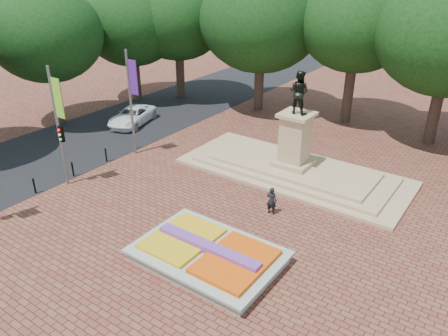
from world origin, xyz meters
name	(u,v)px	position (x,y,z in m)	size (l,w,h in m)	color
ground	(217,233)	(0.00, 0.00, 0.00)	(90.00, 90.00, 0.00)	brown
asphalt_street	(95,136)	(-15.00, 5.00, 0.01)	(9.00, 90.00, 0.02)	black
flower_bed	(208,254)	(1.03, -2.00, 0.38)	(6.30, 4.30, 0.91)	gray
monument	(294,160)	(0.00, 8.00, 0.88)	(14.00, 6.00, 6.40)	tan
tree_row_back	(396,44)	(2.33, 18.00, 6.67)	(44.80, 8.80, 10.43)	#35241D
tree_row_street	(40,43)	(-19.50, 4.67, 6.39)	(8.40, 25.40, 9.98)	#35241D
banner_poles	(54,124)	(-10.08, -1.31, 3.88)	(0.88, 11.17, 7.00)	slate
bollard_row	(54,177)	(-10.70, -1.50, 0.53)	(0.12, 13.12, 0.98)	black
van	(132,116)	(-14.56, 8.47, 0.67)	(2.24, 4.86, 1.35)	white
pedestrian	(272,201)	(1.27, 3.09, 0.76)	(0.56, 0.37, 1.53)	black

